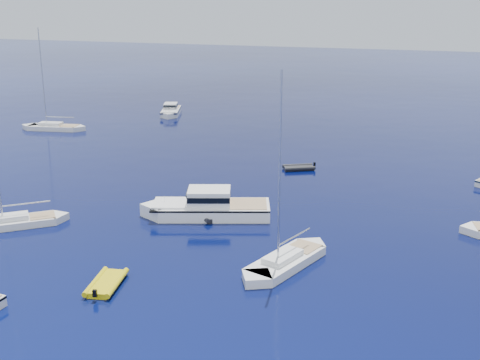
# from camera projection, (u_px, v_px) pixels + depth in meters

# --- Properties ---
(ground) EXTENTS (400.00, 400.00, 0.00)m
(ground) POSITION_uv_depth(u_px,v_px,m) (152.00, 349.00, 32.36)
(ground) COLOR navy
(ground) RESTS_ON ground
(motor_cruiser_centre) EXTENTS (12.32, 7.35, 3.09)m
(motor_cruiser_centre) POSITION_uv_depth(u_px,v_px,m) (207.00, 216.00, 51.96)
(motor_cruiser_centre) COLOR white
(motor_cruiser_centre) RESTS_ON ground
(motor_cruiser_horizon) EXTENTS (5.44, 9.07, 2.28)m
(motor_cruiser_horizon) POSITION_uv_depth(u_px,v_px,m) (171.00, 115.00, 96.82)
(motor_cruiser_horizon) COLOR silver
(motor_cruiser_horizon) RESTS_ON ground
(sailboat_fore) EXTENTS (5.32, 9.90, 14.11)m
(sailboat_fore) POSITION_uv_depth(u_px,v_px,m) (286.00, 266.00, 42.38)
(sailboat_fore) COLOR white
(sailboat_fore) RESTS_ON ground
(sailboat_mid_l) EXTENTS (8.29, 7.64, 13.17)m
(sailboat_mid_l) POSITION_uv_depth(u_px,v_px,m) (15.00, 226.00, 49.75)
(sailboat_mid_l) COLOR silver
(sailboat_mid_l) RESTS_ON ground
(sailboat_far_l) EXTENTS (10.14, 4.42, 14.45)m
(sailboat_far_l) POSITION_uv_depth(u_px,v_px,m) (54.00, 130.00, 85.69)
(sailboat_far_l) COLOR silver
(sailboat_far_l) RESTS_ON ground
(tender_yellow) EXTENTS (2.98, 4.40, 0.95)m
(tender_yellow) POSITION_uv_depth(u_px,v_px,m) (107.00, 286.00, 39.38)
(tender_yellow) COLOR yellow
(tender_yellow) RESTS_ON ground
(tender_grey_near) EXTENTS (3.40, 3.25, 0.95)m
(tender_grey_near) POSITION_uv_depth(u_px,v_px,m) (206.00, 218.00, 51.45)
(tender_grey_near) COLOR black
(tender_grey_near) RESTS_ON ground
(tender_grey_far) EXTENTS (4.00, 3.41, 0.95)m
(tender_grey_far) POSITION_uv_depth(u_px,v_px,m) (299.00, 170.00, 65.95)
(tender_grey_far) COLOR black
(tender_grey_far) RESTS_ON ground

